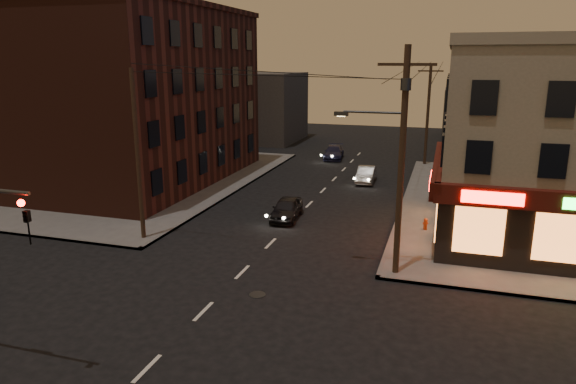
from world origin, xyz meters
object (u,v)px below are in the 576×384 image
at_px(fire_hydrant, 425,223).
at_px(sedan_far, 334,152).
at_px(sedan_near, 287,209).
at_px(sedan_mid, 366,174).

bearing_deg(fire_hydrant, sedan_far, 115.65).
height_order(sedan_near, sedan_mid, sedan_near).
relative_size(sedan_near, sedan_far, 0.88).
distance_m(sedan_mid, sedan_far, 10.14).
distance_m(sedan_mid, fire_hydrant, 12.42).
height_order(sedan_mid, fire_hydrant, sedan_mid).
bearing_deg(fire_hydrant, sedan_near, 179.45).
height_order(sedan_near, sedan_far, sedan_near).
bearing_deg(fire_hydrant, sedan_mid, 114.53).
relative_size(sedan_mid, fire_hydrant, 5.59).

